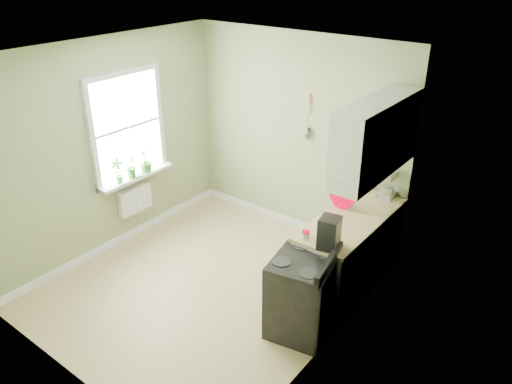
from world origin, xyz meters
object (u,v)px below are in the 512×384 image
Objects in this scene: stove at (303,294)px; coffee_maker at (329,234)px; kettle at (363,182)px; stand_mixer at (390,184)px.

coffee_maker is at bearing 66.66° from stove.
stove is 1.78m from kettle.
stand_mixer reaches higher than coffee_maker.
coffee_maker reaches higher than kettle.
stand_mixer is at bearing 86.35° from stove.
stove is at bearing -82.36° from kettle.
kettle is at bearing -176.82° from stand_mixer.
stand_mixer is 1.09× the size of coffee_maker.
kettle is (-0.33, -0.02, -0.06)m from stand_mixer.
coffee_maker reaches higher than stove.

